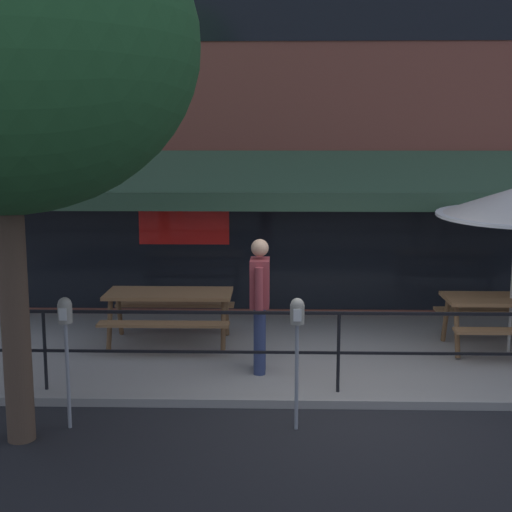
# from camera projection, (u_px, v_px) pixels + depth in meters

# --- Properties ---
(ground_plane) EXTENTS (120.00, 120.00, 0.00)m
(ground_plane) POSITION_uv_depth(u_px,v_px,m) (340.00, 409.00, 8.09)
(ground_plane) COLOR black
(patio_deck) EXTENTS (15.00, 4.00, 0.10)m
(patio_deck) POSITION_uv_depth(u_px,v_px,m) (327.00, 353.00, 10.06)
(patio_deck) COLOR gray
(patio_deck) RESTS_ON ground
(restaurant_building) EXTENTS (15.00, 1.60, 7.52)m
(restaurant_building) POSITION_uv_depth(u_px,v_px,m) (321.00, 96.00, 11.65)
(restaurant_building) COLOR brown
(restaurant_building) RESTS_ON ground
(patio_railing) EXTENTS (13.84, 0.04, 0.97)m
(patio_railing) POSITION_uv_depth(u_px,v_px,m) (339.00, 334.00, 8.26)
(patio_railing) COLOR black
(patio_railing) RESTS_ON patio_deck
(picnic_table_left) EXTENTS (1.80, 1.42, 0.76)m
(picnic_table_left) POSITION_uv_depth(u_px,v_px,m) (169.00, 303.00, 10.25)
(picnic_table_left) COLOR brown
(picnic_table_left) RESTS_ON patio_deck
(picnic_table_centre) EXTENTS (1.80, 1.42, 0.76)m
(picnic_table_centre) POSITION_uv_depth(u_px,v_px,m) (510.00, 308.00, 9.90)
(picnic_table_centre) COLOR brown
(picnic_table_centre) RESTS_ON patio_deck
(pedestrian_walking) EXTENTS (0.24, 0.62, 1.71)m
(pedestrian_walking) POSITION_uv_depth(u_px,v_px,m) (260.00, 298.00, 8.94)
(pedestrian_walking) COLOR navy
(pedestrian_walking) RESTS_ON patio_deck
(parking_meter_near) EXTENTS (0.15, 0.16, 1.42)m
(parking_meter_near) POSITION_uv_depth(u_px,v_px,m) (65.00, 323.00, 7.40)
(parking_meter_near) COLOR gray
(parking_meter_near) RESTS_ON ground
(parking_meter_far) EXTENTS (0.15, 0.16, 1.42)m
(parking_meter_far) POSITION_uv_depth(u_px,v_px,m) (297.00, 324.00, 7.36)
(parking_meter_far) COLOR gray
(parking_meter_far) RESTS_ON ground
(street_tree_curbside) EXTENTS (3.77, 3.39, 6.08)m
(street_tree_curbside) POSITION_uv_depth(u_px,v_px,m) (7.00, 20.00, 6.54)
(street_tree_curbside) COLOR brown
(street_tree_curbside) RESTS_ON ground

